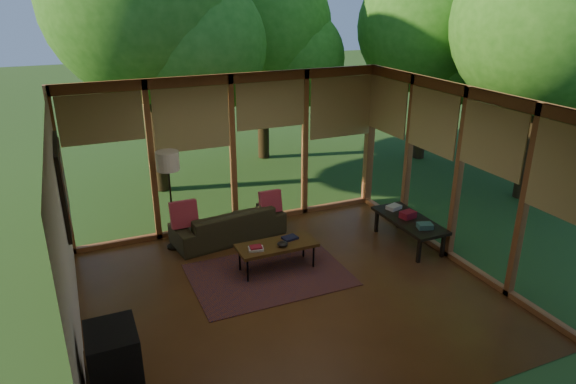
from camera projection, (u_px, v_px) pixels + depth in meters
name	position (u px, v px, depth m)	size (l,w,h in m)	color
floor	(291.00, 293.00, 7.19)	(5.50, 5.50, 0.00)	#5B3418
ceiling	(292.00, 102.00, 6.21)	(5.50, 5.50, 0.00)	white
wall_left	(65.00, 242.00, 5.68)	(0.04, 5.00, 2.70)	silver
wall_front	(405.00, 303.00, 4.57)	(5.50, 0.04, 2.70)	silver
window_wall_back	(233.00, 153.00, 8.84)	(5.50, 0.12, 2.70)	#99592F
window_wall_right	(458.00, 176.00, 7.73)	(0.12, 5.00, 2.70)	#99592F
exterior_lawn	(414.00, 120.00, 17.01)	(40.00, 40.00, 0.00)	#2B501E
tree_nw	(145.00, 0.00, 9.66)	(3.88, 3.88, 5.75)	#322512
tree_ne	(260.00, 28.00, 12.08)	(3.36, 3.36, 4.85)	#322512
tree_se	(545.00, 23.00, 9.31)	(3.39, 3.39, 5.12)	#322512
tree_far	(425.00, 27.00, 11.92)	(3.13, 3.13, 4.76)	#322512
rug	(269.00, 275.00, 7.65)	(2.28, 1.61, 0.01)	#873713
sofa	(228.00, 224.00, 8.70)	(1.88, 0.74, 0.55)	#332E19
pillow_left	(184.00, 215.00, 8.26)	(0.43, 0.14, 0.43)	maroon
pillow_right	(270.00, 202.00, 8.83)	(0.38, 0.13, 0.38)	maroon
ct_book_lower	(256.00, 249.00, 7.49)	(0.22, 0.16, 0.03)	beige
ct_book_upper	(256.00, 247.00, 7.48)	(0.17, 0.13, 0.03)	maroon
ct_book_side	(290.00, 238.00, 7.82)	(0.22, 0.17, 0.03)	black
ct_bowl	(282.00, 244.00, 7.59)	(0.16, 0.16, 0.07)	black
television	(114.00, 354.00, 4.69)	(0.45, 0.55, 0.50)	black
console_book_a	(425.00, 226.00, 8.09)	(0.23, 0.17, 0.08)	#365F57
console_book_b	(408.00, 215.00, 8.47)	(0.24, 0.18, 0.11)	maroon
console_book_c	(394.00, 207.00, 8.82)	(0.24, 0.17, 0.07)	beige
floor_lamp	(168.00, 167.00, 7.98)	(0.36, 0.36, 1.65)	black
coffee_table	(277.00, 246.00, 7.68)	(1.20, 0.50, 0.43)	#503316
side_console	(409.00, 221.00, 8.46)	(0.60, 1.40, 0.46)	black
wall_painting	(63.00, 185.00, 6.82)	(0.06, 1.35, 1.15)	black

